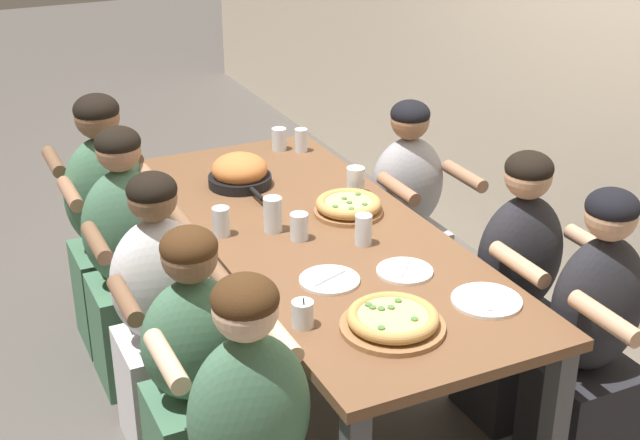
{
  "coord_description": "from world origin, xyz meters",
  "views": [
    {
      "loc": [
        2.83,
        -1.35,
        2.26
      ],
      "look_at": [
        0.0,
        0.0,
        0.82
      ],
      "focal_mm": 50.0,
      "sensor_mm": 36.0,
      "label": 1
    }
  ],
  "objects_px": {
    "pizza_board_second": "(393,320)",
    "diner_near_midleft": "(130,271)",
    "drinking_glass_f": "(221,221)",
    "drinking_glass_a": "(363,230)",
    "diner_near_center": "(163,327)",
    "drinking_glass_g": "(355,181)",
    "skillet_bowl": "(240,172)",
    "cocktail_glass_blue": "(303,315)",
    "drinking_glass_b": "(273,216)",
    "diner_far_right": "(591,355)",
    "drinking_glass_d": "(299,228)",
    "drinking_glass_c": "(279,139)",
    "empty_plate_c": "(330,280)",
    "pizza_board_main": "(348,206)",
    "empty_plate_a": "(487,300)",
    "diner_near_midright": "(198,388)",
    "diner_far_midleft": "(406,224)",
    "diner_near_left": "(109,232)",
    "empty_plate_b": "(405,271)",
    "drinking_glass_e": "(301,142)",
    "diner_far_midright": "(516,301)"
  },
  "relations": [
    {
      "from": "pizza_board_second",
      "to": "diner_near_midleft",
      "type": "relative_size",
      "value": 0.29
    },
    {
      "from": "drinking_glass_f",
      "to": "drinking_glass_a",
      "type": "bearing_deg",
      "value": 55.84
    },
    {
      "from": "diner_near_center",
      "to": "drinking_glass_g",
      "type": "bearing_deg",
      "value": 16.39
    },
    {
      "from": "skillet_bowl",
      "to": "cocktail_glass_blue",
      "type": "relative_size",
      "value": 3.64
    },
    {
      "from": "drinking_glass_b",
      "to": "diner_far_right",
      "type": "xyz_separation_m",
      "value": [
        0.94,
        0.81,
        -0.31
      ]
    },
    {
      "from": "drinking_glass_d",
      "to": "diner_near_midleft",
      "type": "xyz_separation_m",
      "value": [
        -0.5,
        -0.55,
        -0.3
      ]
    },
    {
      "from": "cocktail_glass_blue",
      "to": "diner_near_center",
      "type": "bearing_deg",
      "value": -153.63
    },
    {
      "from": "cocktail_glass_blue",
      "to": "drinking_glass_c",
      "type": "xyz_separation_m",
      "value": [
        -1.53,
        0.57,
        0.01
      ]
    },
    {
      "from": "pizza_board_second",
      "to": "drinking_glass_a",
      "type": "bearing_deg",
      "value": 160.64
    },
    {
      "from": "drinking_glass_g",
      "to": "drinking_glass_c",
      "type": "bearing_deg",
      "value": -173.11
    },
    {
      "from": "diner_far_right",
      "to": "diner_near_center",
      "type": "bearing_deg",
      "value": -33.08
    },
    {
      "from": "empty_plate_c",
      "to": "diner_far_right",
      "type": "distance_m",
      "value": 0.96
    },
    {
      "from": "diner_far_right",
      "to": "skillet_bowl",
      "type": "bearing_deg",
      "value": -61.97
    },
    {
      "from": "pizza_board_main",
      "to": "drinking_glass_b",
      "type": "bearing_deg",
      "value": -87.57
    },
    {
      "from": "empty_plate_a",
      "to": "diner_near_midright",
      "type": "distance_m",
      "value": 1.01
    },
    {
      "from": "empty_plate_a",
      "to": "drinking_glass_d",
      "type": "height_order",
      "value": "drinking_glass_d"
    },
    {
      "from": "drinking_glass_c",
      "to": "diner_far_midleft",
      "type": "xyz_separation_m",
      "value": [
        0.5,
        0.43,
        -0.33
      ]
    },
    {
      "from": "drinking_glass_a",
      "to": "diner_near_center",
      "type": "distance_m",
      "value": 0.83
    },
    {
      "from": "empty_plate_a",
      "to": "drinking_glass_g",
      "type": "distance_m",
      "value": 1.01
    },
    {
      "from": "empty_plate_c",
      "to": "diner_near_left",
      "type": "distance_m",
      "value": 1.33
    },
    {
      "from": "cocktail_glass_blue",
      "to": "diner_near_center",
      "type": "relative_size",
      "value": 0.1
    },
    {
      "from": "cocktail_glass_blue",
      "to": "diner_near_left",
      "type": "xyz_separation_m",
      "value": [
        -1.44,
        -0.3,
        -0.27
      ]
    },
    {
      "from": "empty_plate_b",
      "to": "drinking_glass_e",
      "type": "distance_m",
      "value": 1.31
    },
    {
      "from": "cocktail_glass_blue",
      "to": "drinking_glass_e",
      "type": "height_order",
      "value": "same"
    },
    {
      "from": "empty_plate_b",
      "to": "drinking_glass_a",
      "type": "relative_size",
      "value": 1.68
    },
    {
      "from": "empty_plate_b",
      "to": "diner_near_left",
      "type": "relative_size",
      "value": 0.17
    },
    {
      "from": "pizza_board_main",
      "to": "empty_plate_a",
      "type": "distance_m",
      "value": 0.84
    },
    {
      "from": "diner_far_right",
      "to": "drinking_glass_a",
      "type": "bearing_deg",
      "value": -51.04
    },
    {
      "from": "drinking_glass_e",
      "to": "diner_far_midright",
      "type": "distance_m",
      "value": 1.36
    },
    {
      "from": "empty_plate_c",
      "to": "diner_far_right",
      "type": "bearing_deg",
      "value": 59.33
    },
    {
      "from": "drinking_glass_c",
      "to": "pizza_board_main",
      "type": "bearing_deg",
      "value": -3.13
    },
    {
      "from": "drinking_glass_a",
      "to": "diner_far_midright",
      "type": "height_order",
      "value": "diner_far_midright"
    },
    {
      "from": "pizza_board_second",
      "to": "pizza_board_main",
      "type": "bearing_deg",
      "value": 161.74
    },
    {
      "from": "drinking_glass_e",
      "to": "diner_far_right",
      "type": "xyz_separation_m",
      "value": [
        1.71,
        0.34,
        -0.3
      ]
    },
    {
      "from": "empty_plate_b",
      "to": "cocktail_glass_blue",
      "type": "distance_m",
      "value": 0.51
    },
    {
      "from": "skillet_bowl",
      "to": "diner_far_right",
      "type": "relative_size",
      "value": 0.35
    },
    {
      "from": "drinking_glass_c",
      "to": "drinking_glass_a",
      "type": "bearing_deg",
      "value": -6.38
    },
    {
      "from": "pizza_board_second",
      "to": "skillet_bowl",
      "type": "distance_m",
      "value": 1.33
    },
    {
      "from": "diner_near_midleft",
      "to": "empty_plate_b",
      "type": "bearing_deg",
      "value": -49.44
    },
    {
      "from": "drinking_glass_b",
      "to": "diner_near_midleft",
      "type": "relative_size",
      "value": 0.12
    },
    {
      "from": "cocktail_glass_blue",
      "to": "drinking_glass_a",
      "type": "xyz_separation_m",
      "value": [
        -0.44,
        0.45,
        0.02
      ]
    },
    {
      "from": "pizza_board_main",
      "to": "diner_far_midright",
      "type": "bearing_deg",
      "value": 42.23
    },
    {
      "from": "diner_near_center",
      "to": "diner_near_left",
      "type": "height_order",
      "value": "diner_near_left"
    },
    {
      "from": "drinking_glass_e",
      "to": "diner_near_midleft",
      "type": "bearing_deg",
      "value": -68.14
    },
    {
      "from": "drinking_glass_e",
      "to": "diner_near_left",
      "type": "relative_size",
      "value": 0.09
    },
    {
      "from": "empty_plate_c",
      "to": "diner_far_midright",
      "type": "bearing_deg",
      "value": 87.11
    },
    {
      "from": "diner_far_midright",
      "to": "diner_far_right",
      "type": "distance_m",
      "value": 0.43
    },
    {
      "from": "diner_far_midleft",
      "to": "drinking_glass_f",
      "type": "bearing_deg",
      "value": 15.82
    },
    {
      "from": "diner_far_right",
      "to": "drinking_glass_e",
      "type": "bearing_deg",
      "value": -78.66
    },
    {
      "from": "drinking_glass_c",
      "to": "drinking_glass_f",
      "type": "xyz_separation_m",
      "value": [
        0.78,
        -0.58,
        0.0
      ]
    }
  ]
}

